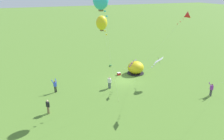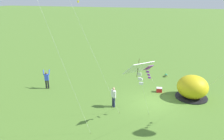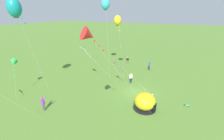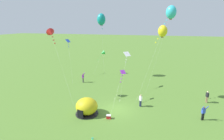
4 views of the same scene
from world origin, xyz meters
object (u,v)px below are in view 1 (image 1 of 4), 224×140
toddler_crawling (111,65)px  person_center_field (109,82)px  kite_cyan (101,0)px  kite_red (186,16)px  cooler_box (119,74)px  kite_purple (132,63)px  popup_tent (136,68)px  kite_white (158,61)px  person_far_back (211,89)px  person_near_tent (48,106)px  kite_yellow (102,23)px  person_flying_kite (55,86)px

toddler_crawling → person_center_field: (3.51, 8.61, 0.79)m
person_center_field → kite_cyan: size_ratio=0.13×
kite_red → cooler_box: bearing=-21.6°
kite_cyan → person_center_field: bearing=-117.3°
kite_purple → popup_tent: bearing=-122.8°
kite_cyan → kite_white: bearing=175.8°
popup_tent → person_far_back: size_ratio=1.49×
person_near_tent → kite_cyan: bearing=156.0°
person_center_field → person_near_tent: (8.90, 3.71, 0.00)m
cooler_box → kite_white: kite_white is taller
kite_red → kite_cyan: (15.78, 6.69, 2.91)m
person_center_field → toddler_crawling: bearing=-112.2°
person_far_back → cooler_box: bearing=-53.2°
kite_white → kite_cyan: bearing=-4.2°
kite_cyan → popup_tent: bearing=-133.0°
person_near_tent → person_far_back: bearing=170.6°
popup_tent → person_far_back: (-5.52, 10.95, 0.00)m
popup_tent → kite_cyan: (9.37, 10.05, 11.47)m
kite_purple → kite_white: kite_white is taller
person_center_field → kite_yellow: 9.82m
popup_tent → kite_purple: size_ratio=0.43×
cooler_box → kite_cyan: 17.30m
popup_tent → person_center_field: size_ratio=1.63×
popup_tent → person_far_back: bearing=116.8°
kite_purple → kite_cyan: size_ratio=0.49×
kite_purple → kite_yellow: (5.06, 2.14, 5.93)m
kite_cyan → kite_purple: bearing=-141.0°
cooler_box → kite_red: (-9.31, 3.69, 9.34)m
person_flying_kite → kite_cyan: bearing=118.1°
kite_yellow → kite_purple: bearing=-157.0°
toddler_crawling → person_far_back: size_ratio=0.29×
popup_tent → kite_purple: 6.80m
person_center_field → kite_purple: size_ratio=0.26×
kite_purple → kite_cyan: bearing=39.0°
popup_tent → person_far_back: 12.26m
popup_tent → kite_white: 11.90m
person_near_tent → person_far_back: (-20.58, 3.42, 0.03)m
person_flying_kite → kite_red: 21.72m
cooler_box → person_near_tent: 14.48m
kite_purple → kite_red: size_ratio=0.64×
person_near_tent → kite_red: bearing=-169.0°
person_flying_kite → person_far_back: bearing=155.5°
person_far_back → person_near_tent: bearing=-9.4°
kite_purple → kite_red: (-9.72, -1.78, 5.62)m
cooler_box → kite_purple: 6.62m
person_flying_kite → kite_white: 14.26m
person_center_field → person_far_back: (-11.68, 7.14, 0.03)m
person_far_back → kite_white: (8.41, -0.42, 4.73)m
popup_tent → person_far_back: popup_tent is taller
popup_tent → toddler_crawling: 5.54m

